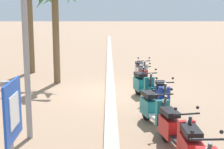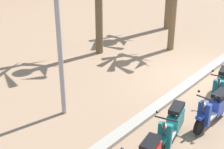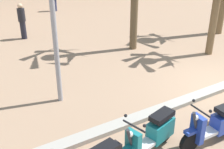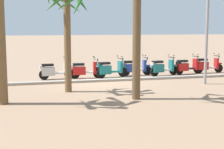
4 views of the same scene
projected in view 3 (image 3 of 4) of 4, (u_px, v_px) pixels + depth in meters
name	position (u px, v px, depth m)	size (l,w,h in m)	color
scooter_teal_gap_after_mid	(152.00, 134.00, 6.21)	(1.83, 0.75, 1.17)	black
scooter_blue_last_in_row	(217.00, 124.00, 6.56)	(1.81, 0.56, 1.17)	black
pedestrian_by_palm_tree	(22.00, 20.00, 13.11)	(0.34, 0.34, 1.65)	black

